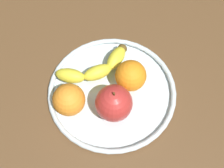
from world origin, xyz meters
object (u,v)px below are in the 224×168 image
object	(u,v)px
fruit_bowl	(112,92)
orange_front_left	(69,100)
banana	(96,68)
apple	(114,103)
orange_back_right	(131,76)

from	to	relation	value
fruit_bowl	orange_front_left	xyz separation A→B (cm)	(-10.02, 3.14, 4.57)
banana	apple	bearing A→B (deg)	-92.44
orange_front_left	orange_back_right	size ratio (longest dim) A/B	1.00
fruit_bowl	orange_front_left	world-z (taller)	orange_front_left
banana	orange_back_right	distance (cm)	9.08
fruit_bowl	banana	size ratio (longest dim) A/B	1.59
apple	banana	bearing A→B (deg)	70.37
orange_back_right	orange_front_left	bearing A→B (deg)	162.12
banana	orange_back_right	xyz separation A→B (cm)	(3.92, -7.96, 1.94)
banana	apple	world-z (taller)	apple
fruit_bowl	orange_front_left	size ratio (longest dim) A/B	4.19
fruit_bowl	apple	bearing A→B (deg)	-127.49
banana	orange_front_left	size ratio (longest dim) A/B	2.64
apple	orange_back_right	bearing A→B (deg)	19.67
fruit_bowl	orange_front_left	bearing A→B (deg)	162.59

